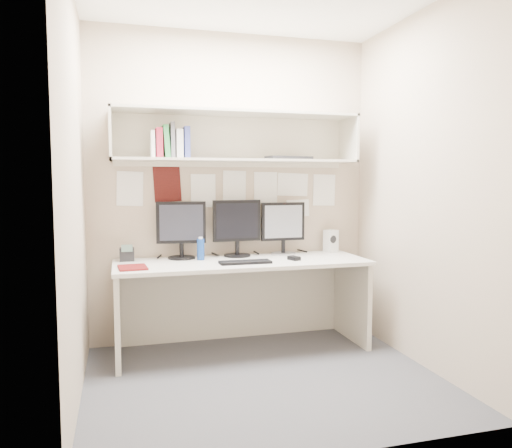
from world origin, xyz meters
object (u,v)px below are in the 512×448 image
object	(u,v)px
monitor_left	(181,228)
speaker	(331,241)
monitor_right	(283,226)
monitor_center	(237,226)
desk_phone	(127,254)
keyboard	(245,262)
maroon_notebook	(133,267)
desk	(242,305)

from	to	relation	value
monitor_left	speaker	world-z (taller)	monitor_left
monitor_right	speaker	world-z (taller)	monitor_right
monitor_center	desk_phone	bearing A→B (deg)	178.66
keyboard	maroon_notebook	world-z (taller)	keyboard
monitor_center	speaker	world-z (taller)	monitor_center
monitor_right	desk_phone	bearing A→B (deg)	178.86
desk	monitor_center	world-z (taller)	monitor_center
monitor_right	desk	bearing A→B (deg)	-153.81
monitor_left	keyboard	size ratio (longest dim) A/B	1.17
monitor_center	desk_phone	world-z (taller)	monitor_center
desk	keyboard	xyz separation A→B (m)	(-0.01, -0.16, 0.37)
monitor_right	maroon_notebook	bearing A→B (deg)	-165.36
monitor_right	desk_phone	distance (m)	1.32
monitor_left	speaker	xyz separation A→B (m)	(1.33, 0.03, -0.16)
desk	monitor_center	xyz separation A→B (m)	(0.01, 0.22, 0.62)
monitor_right	keyboard	size ratio (longest dim) A/B	1.13
keyboard	desk_phone	world-z (taller)	desk_phone
speaker	monitor_center	bearing A→B (deg)	161.94
speaker	maroon_notebook	size ratio (longest dim) A/B	0.81
monitor_left	desk_phone	bearing A→B (deg)	-171.80
maroon_notebook	desk_phone	size ratio (longest dim) A/B	1.79
monitor_right	keyboard	world-z (taller)	monitor_right
monitor_left	keyboard	distance (m)	0.63
desk	speaker	distance (m)	1.02
monitor_left	monitor_right	bearing A→B (deg)	7.30
monitor_center	speaker	bearing A→B (deg)	0.22
monitor_left	monitor_right	xyz separation A→B (m)	(0.87, 0.00, -0.01)
monitor_right	speaker	bearing A→B (deg)	2.30
monitor_center	maroon_notebook	bearing A→B (deg)	-158.80
desk	monitor_center	distance (m)	0.66
maroon_notebook	desk_phone	xyz separation A→B (m)	(-0.03, 0.36, 0.05)
monitor_right	keyboard	distance (m)	0.62
monitor_left	monitor_center	size ratio (longest dim) A/B	0.98
desk	speaker	size ratio (longest dim) A/B	10.15
keyboard	speaker	world-z (taller)	speaker
desk_phone	maroon_notebook	bearing A→B (deg)	-82.95
monitor_center	desk_phone	distance (m)	0.92
monitor_left	keyboard	world-z (taller)	monitor_left
monitor_right	maroon_notebook	world-z (taller)	monitor_right
monitor_center	maroon_notebook	distance (m)	0.97
desk	maroon_notebook	world-z (taller)	maroon_notebook
maroon_notebook	monitor_left	bearing A→B (deg)	38.46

